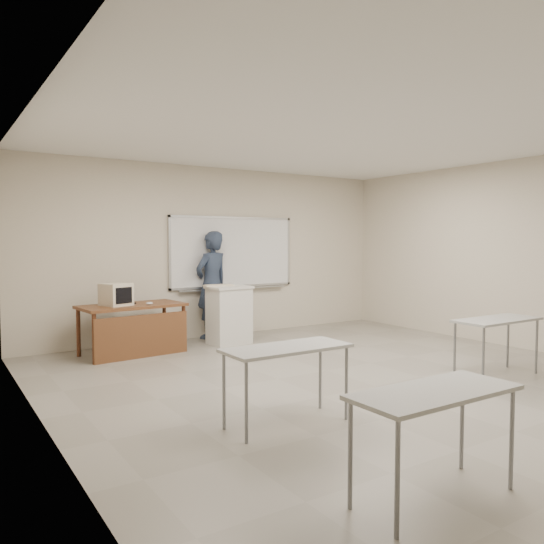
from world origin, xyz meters
TOP-DOWN VIEW (x-y plane):
  - floor at (0.00, 0.00)m, footprint 7.00×8.00m
  - whiteboard at (0.30, 3.97)m, footprint 2.48×0.10m
  - student_desks at (-0.00, -1.35)m, footprint 4.40×2.20m
  - instructor_desk at (-1.80, 3.19)m, footprint 1.51×0.76m
  - podium at (-0.20, 3.20)m, footprint 0.68×0.50m
  - crt_monitor at (-2.05, 3.29)m, footprint 0.36×0.41m
  - laptop at (-1.90, 3.45)m, footprint 0.31×0.29m
  - mouse at (-1.60, 3.10)m, footprint 0.11×0.08m
  - keyboard at (-0.35, 3.28)m, footprint 0.50×0.21m
  - presenter at (-0.20, 3.84)m, footprint 0.78×0.63m

SIDE VIEW (x-z plane):
  - floor at x=0.00m, z-range -0.01..0.00m
  - podium at x=-0.20m, z-range 0.00..0.96m
  - instructor_desk at x=-1.80m, z-range 0.18..0.93m
  - student_desks at x=0.00m, z-range 0.31..1.04m
  - mouse at x=-1.60m, z-range 0.75..0.79m
  - laptop at x=-1.90m, z-range 0.69..0.92m
  - crt_monitor at x=-2.05m, z-range 0.74..1.08m
  - presenter at x=-0.20m, z-range 0.00..1.87m
  - keyboard at x=-0.35m, z-range 0.96..0.98m
  - whiteboard at x=0.30m, z-range 0.83..2.14m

